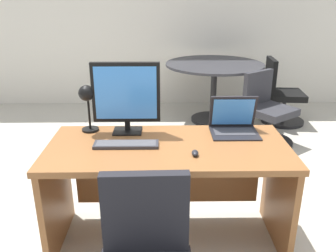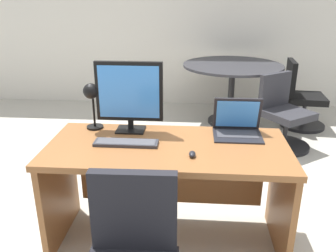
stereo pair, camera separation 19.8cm
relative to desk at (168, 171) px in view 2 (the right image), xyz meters
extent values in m
plane|color=#B7B2A3|center=(0.00, 1.46, -0.53)|extent=(12.00, 12.00, 0.00)
cube|color=silver|center=(0.00, 3.30, 0.87)|extent=(10.00, 0.10, 2.80)
cube|color=brown|center=(0.00, -0.04, 0.19)|extent=(1.57, 0.72, 0.04)
cube|color=brown|center=(-0.77, -0.04, -0.18)|extent=(0.04, 0.63, 0.70)
cube|color=brown|center=(0.77, -0.04, -0.18)|extent=(0.04, 0.63, 0.70)
cube|color=brown|center=(0.00, 0.22, -0.14)|extent=(1.39, 0.02, 0.49)
cube|color=black|center=(-0.28, 0.19, 0.22)|extent=(0.20, 0.16, 0.01)
cube|color=black|center=(-0.28, 0.20, 0.26)|extent=(0.04, 0.02, 0.07)
cube|color=black|center=(-0.28, 0.19, 0.50)|extent=(0.47, 0.04, 0.41)
cube|color=#3F8CEA|center=(-0.28, 0.17, 0.50)|extent=(0.42, 0.00, 0.36)
cube|color=black|center=(0.47, 0.14, 0.21)|extent=(0.33, 0.26, 0.01)
cube|color=#38383D|center=(0.47, 0.16, 0.22)|extent=(0.28, 0.14, 0.00)
cube|color=black|center=(0.47, 0.24, 0.34)|extent=(0.33, 0.07, 0.24)
cube|color=#3F8CEA|center=(0.47, 0.23, 0.34)|extent=(0.29, 0.06, 0.20)
cube|color=#2D2D33|center=(-0.27, -0.05, 0.22)|extent=(0.42, 0.12, 0.02)
cube|color=#47474C|center=(-0.27, -0.05, 0.23)|extent=(0.38, 0.10, 0.00)
ellipsoid|color=black|center=(0.16, -0.20, 0.23)|extent=(0.04, 0.07, 0.03)
cylinder|color=black|center=(-0.55, 0.22, 0.22)|extent=(0.12, 0.12, 0.01)
cylinder|color=black|center=(-0.55, 0.22, 0.34)|extent=(0.02, 0.02, 0.23)
sphere|color=black|center=(-0.55, 0.19, 0.50)|extent=(0.11, 0.11, 0.11)
cube|color=black|center=(-0.12, -0.65, 0.12)|extent=(0.44, 0.07, 0.44)
cylinder|color=black|center=(0.65, 2.42, -0.51)|extent=(0.58, 0.58, 0.04)
cylinder|color=black|center=(0.65, 2.42, -0.13)|extent=(0.08, 0.08, 0.72)
cylinder|color=#2D2D33|center=(0.65, 2.42, 0.25)|extent=(1.28, 1.28, 0.03)
cylinder|color=black|center=(1.59, 2.34, -0.51)|extent=(0.56, 0.56, 0.04)
cylinder|color=black|center=(1.59, 2.34, -0.33)|extent=(0.05, 0.05, 0.31)
cube|color=black|center=(1.59, 2.34, -0.14)|extent=(0.49, 0.49, 0.08)
cube|color=black|center=(1.38, 2.36, 0.12)|extent=(0.09, 0.44, 0.44)
cylinder|color=black|center=(1.20, 1.64, -0.51)|extent=(0.56, 0.56, 0.04)
cylinder|color=black|center=(1.20, 1.64, -0.33)|extent=(0.05, 0.05, 0.32)
cube|color=#2D2D33|center=(1.20, 1.64, -0.13)|extent=(0.64, 0.64, 0.08)
cube|color=#2D2D33|center=(1.07, 1.82, 0.10)|extent=(0.39, 0.30, 0.38)
camera|label=1|loc=(-0.03, -2.13, 1.15)|focal=37.60mm
camera|label=2|loc=(0.16, -2.12, 1.15)|focal=37.60mm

